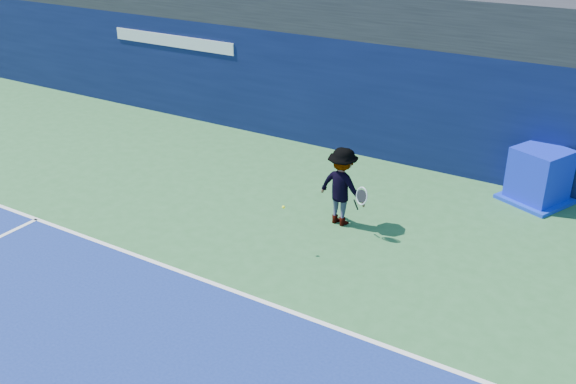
{
  "coord_description": "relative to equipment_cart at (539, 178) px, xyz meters",
  "views": [
    {
      "loc": [
        5.99,
        -4.58,
        6.38
      ],
      "look_at": [
        -0.01,
        5.2,
        1.0
      ],
      "focal_mm": 40.0,
      "sensor_mm": 36.0,
      "label": 1
    }
  ],
  "objects": [
    {
      "name": "stadium_band",
      "position": [
        -3.91,
        1.93,
        3.03
      ],
      "size": [
        36.0,
        3.0,
        1.2
      ],
      "primitive_type": "cube",
      "color": "black",
      "rests_on": "back_wall_assembly"
    },
    {
      "name": "baseline",
      "position": [
        -3.91,
        -6.57,
        -0.56
      ],
      "size": [
        24.0,
        0.1,
        0.01
      ],
      "primitive_type": "cube",
      "color": "white",
      "rests_on": "ground"
    },
    {
      "name": "tennis_ball",
      "position": [
        -3.69,
        -4.92,
        0.39
      ],
      "size": [
        0.06,
        0.06,
        0.06
      ],
      "color": "#E8FA1B",
      "rests_on": "ground"
    },
    {
      "name": "tennis_player",
      "position": [
        -3.28,
        -3.28,
        0.28
      ],
      "size": [
        1.33,
        0.79,
        1.7
      ],
      "color": "white",
      "rests_on": "ground"
    },
    {
      "name": "back_wall_assembly",
      "position": [
        -3.92,
        0.93,
        0.93
      ],
      "size": [
        36.0,
        1.03,
        3.0
      ],
      "color": "#0A123B",
      "rests_on": "ground"
    },
    {
      "name": "equipment_cart",
      "position": [
        0.0,
        0.0,
        0.0
      ],
      "size": [
        1.71,
        1.71,
        1.25
      ],
      "color": "#0E1DC4",
      "rests_on": "ground"
    }
  ]
}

